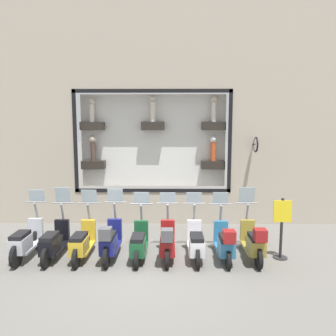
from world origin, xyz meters
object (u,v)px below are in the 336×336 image
object	(u,v)px
scooter_black_7	(54,242)
scooter_green_4	(139,243)
scooter_silver_8	(26,241)
scooter_teal_1	(225,243)
scooter_white_2	(196,243)
scooter_olive_0	(254,242)
scooter_red_3	(167,242)
shop_sign_post	(282,227)
scooter_navy_5	(110,241)
scooter_yellow_6	(82,242)

from	to	relation	value
scooter_black_7	scooter_green_4	bearing A→B (deg)	-90.20
scooter_black_7	scooter_silver_8	world-z (taller)	scooter_black_7
scooter_teal_1	scooter_green_4	distance (m)	2.15
scooter_black_7	scooter_white_2	bearing A→B (deg)	-90.08
scooter_olive_0	scooter_red_3	xyz separation A→B (m)	(-0.01, 2.15, -0.01)
scooter_white_2	scooter_silver_8	bearing A→B (deg)	89.90
scooter_olive_0	shop_sign_post	distance (m)	0.81
scooter_white_2	shop_sign_post	world-z (taller)	shop_sign_post
scooter_green_4	shop_sign_post	world-z (taller)	scooter_green_4
scooter_green_4	shop_sign_post	bearing A→B (deg)	-88.68
scooter_white_2	scooter_green_4	bearing A→B (deg)	90.10
scooter_red_3	scooter_white_2	bearing A→B (deg)	-85.07
scooter_white_2	shop_sign_post	size ratio (longest dim) A/B	1.16
scooter_black_7	scooter_silver_8	bearing A→B (deg)	89.78
scooter_red_3	scooter_black_7	xyz separation A→B (m)	(0.07, 2.86, -0.03)
scooter_olive_0	scooter_white_2	xyz separation A→B (m)	(0.05, 1.43, -0.05)
scooter_teal_1	shop_sign_post	world-z (taller)	scooter_teal_1
scooter_red_3	scooter_black_7	world-z (taller)	scooter_black_7
scooter_silver_8	scooter_navy_5	bearing A→B (deg)	-91.57
scooter_white_2	scooter_silver_8	size ratio (longest dim) A/B	0.99
scooter_navy_5	scooter_black_7	world-z (taller)	scooter_black_7
scooter_teal_1	scooter_black_7	world-z (taller)	scooter_black_7
scooter_white_2	scooter_yellow_6	distance (m)	2.86
scooter_yellow_6	scooter_black_7	world-z (taller)	scooter_black_7
scooter_white_2	scooter_green_4	distance (m)	1.43
scooter_white_2	scooter_black_7	distance (m)	3.58
scooter_silver_8	scooter_green_4	bearing A→B (deg)	-90.20
scooter_navy_5	scooter_silver_8	bearing A→B (deg)	88.43
scooter_yellow_6	scooter_silver_8	distance (m)	1.43
scooter_yellow_6	scooter_teal_1	bearing A→B (deg)	-91.12
scooter_navy_5	shop_sign_post	size ratio (longest dim) A/B	1.17
scooter_teal_1	scooter_green_4	bearing A→B (deg)	88.25
scooter_teal_1	scooter_yellow_6	distance (m)	3.58
scooter_yellow_6	scooter_black_7	distance (m)	0.72
scooter_red_3	scooter_navy_5	distance (m)	1.43
shop_sign_post	scooter_red_3	bearing A→B (deg)	92.83
scooter_teal_1	shop_sign_post	bearing A→B (deg)	-84.10
scooter_yellow_6	scooter_silver_8	bearing A→B (deg)	89.77
scooter_olive_0	scooter_navy_5	xyz separation A→B (m)	(0.00, 3.58, 0.01)
scooter_olive_0	scooter_teal_1	world-z (taller)	scooter_olive_0
scooter_teal_1	scooter_yellow_6	bearing A→B (deg)	88.88
scooter_olive_0	scooter_red_3	size ratio (longest dim) A/B	1.00
scooter_olive_0	scooter_black_7	size ratio (longest dim) A/B	1.00
scooter_red_3	scooter_green_4	distance (m)	0.72
scooter_silver_8	scooter_yellow_6	bearing A→B (deg)	-90.23
scooter_black_7	scooter_silver_8	xyz separation A→B (m)	(0.00, 0.72, 0.02)
scooter_black_7	scooter_teal_1	bearing A→B (deg)	-90.98
scooter_olive_0	scooter_black_7	world-z (taller)	scooter_olive_0
scooter_green_4	scooter_white_2	bearing A→B (deg)	-89.90
scooter_white_2	shop_sign_post	distance (m)	2.19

